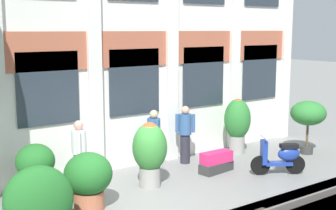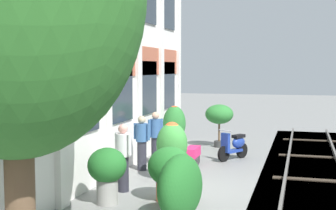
{
  "view_description": "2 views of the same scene",
  "coord_description": "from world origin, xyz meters",
  "px_view_note": "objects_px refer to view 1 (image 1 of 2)",
  "views": [
    {
      "loc": [
        -5.21,
        -7.76,
        3.61
      ],
      "look_at": [
        1.41,
        1.34,
        1.77
      ],
      "focal_mm": 50.0,
      "sensor_mm": 36.0,
      "label": 1
    },
    {
      "loc": [
        -10.85,
        -2.3,
        2.9
      ],
      "look_at": [
        0.13,
        0.86,
        1.98
      ],
      "focal_mm": 50.0,
      "sensor_mm": 36.0,
      "label": 2
    }
  ],
  "objects_px": {
    "potted_plant_stone_basin": "(35,166)",
    "potted_plant_square_trough": "(216,162)",
    "potted_plant_low_pan": "(308,115)",
    "resident_by_doorway": "(154,137)",
    "potted_plant_fluted_column": "(237,121)",
    "potted_plant_ribbed_drum": "(88,178)",
    "resident_watching_tracks": "(79,153)",
    "topiary_hedge": "(39,201)",
    "potted_plant_glazed_jar": "(150,149)",
    "resident_near_plants": "(185,133)",
    "scooter_near_curb": "(281,157)"
  },
  "relations": [
    {
      "from": "potted_plant_fluted_column",
      "to": "resident_watching_tracks",
      "type": "relative_size",
      "value": 1.01
    },
    {
      "from": "potted_plant_square_trough",
      "to": "potted_plant_ribbed_drum",
      "type": "xyz_separation_m",
      "value": [
        -3.76,
        -0.37,
        0.42
      ]
    },
    {
      "from": "potted_plant_low_pan",
      "to": "potted_plant_square_trough",
      "type": "xyz_separation_m",
      "value": [
        -3.33,
        0.22,
        -0.91
      ]
    },
    {
      "from": "potted_plant_square_trough",
      "to": "resident_by_doorway",
      "type": "xyz_separation_m",
      "value": [
        -1.1,
        1.2,
        0.58
      ]
    },
    {
      "from": "resident_watching_tracks",
      "to": "topiary_hedge",
      "type": "xyz_separation_m",
      "value": [
        -1.64,
        -1.8,
        -0.21
      ]
    },
    {
      "from": "potted_plant_square_trough",
      "to": "topiary_hedge",
      "type": "bearing_deg",
      "value": -169.48
    },
    {
      "from": "potted_plant_stone_basin",
      "to": "potted_plant_ribbed_drum",
      "type": "relative_size",
      "value": 1.02
    },
    {
      "from": "potted_plant_fluted_column",
      "to": "topiary_hedge",
      "type": "distance_m",
      "value": 7.01
    },
    {
      "from": "resident_near_plants",
      "to": "resident_watching_tracks",
      "type": "bearing_deg",
      "value": -47.51
    },
    {
      "from": "potted_plant_glazed_jar",
      "to": "potted_plant_ribbed_drum",
      "type": "relative_size",
      "value": 1.28
    },
    {
      "from": "scooter_near_curb",
      "to": "potted_plant_stone_basin",
      "type": "bearing_deg",
      "value": 11.92
    },
    {
      "from": "potted_plant_ribbed_drum",
      "to": "potted_plant_stone_basin",
      "type": "bearing_deg",
      "value": 117.88
    },
    {
      "from": "potted_plant_low_pan",
      "to": "potted_plant_glazed_jar",
      "type": "bearing_deg",
      "value": 176.74
    },
    {
      "from": "potted_plant_fluted_column",
      "to": "potted_plant_square_trough",
      "type": "distance_m",
      "value": 2.13
    },
    {
      "from": "potted_plant_ribbed_drum",
      "to": "potted_plant_square_trough",
      "type": "bearing_deg",
      "value": 5.69
    },
    {
      "from": "potted_plant_stone_basin",
      "to": "resident_watching_tracks",
      "type": "height_order",
      "value": "resident_watching_tracks"
    },
    {
      "from": "potted_plant_fluted_column",
      "to": "potted_plant_ribbed_drum",
      "type": "xyz_separation_m",
      "value": [
        -5.48,
        -1.4,
        -0.29
      ]
    },
    {
      "from": "potted_plant_ribbed_drum",
      "to": "resident_near_plants",
      "type": "height_order",
      "value": "resident_near_plants"
    },
    {
      "from": "resident_watching_tracks",
      "to": "topiary_hedge",
      "type": "relative_size",
      "value": 1.25
    },
    {
      "from": "potted_plant_square_trough",
      "to": "resident_by_doorway",
      "type": "bearing_deg",
      "value": 132.29
    },
    {
      "from": "potted_plant_stone_basin",
      "to": "potted_plant_square_trough",
      "type": "height_order",
      "value": "potted_plant_stone_basin"
    },
    {
      "from": "potted_plant_low_pan",
      "to": "resident_near_plants",
      "type": "relative_size",
      "value": 0.99
    },
    {
      "from": "potted_plant_glazed_jar",
      "to": "potted_plant_square_trough",
      "type": "xyz_separation_m",
      "value": [
        1.98,
        -0.08,
        -0.63
      ]
    },
    {
      "from": "potted_plant_square_trough",
      "to": "scooter_near_curb",
      "type": "height_order",
      "value": "scooter_near_curb"
    },
    {
      "from": "scooter_near_curb",
      "to": "potted_plant_square_trough",
      "type": "bearing_deg",
      "value": -11.81
    },
    {
      "from": "potted_plant_square_trough",
      "to": "resident_near_plants",
      "type": "distance_m",
      "value": 1.26
    },
    {
      "from": "resident_by_doorway",
      "to": "potted_plant_square_trough",
      "type": "bearing_deg",
      "value": -34.62
    },
    {
      "from": "potted_plant_low_pan",
      "to": "resident_watching_tracks",
      "type": "bearing_deg",
      "value": 170.66
    },
    {
      "from": "resident_watching_tracks",
      "to": "resident_near_plants",
      "type": "height_order",
      "value": "resident_watching_tracks"
    },
    {
      "from": "resident_near_plants",
      "to": "potted_plant_low_pan",
      "type": "bearing_deg",
      "value": 107.63
    },
    {
      "from": "potted_plant_fluted_column",
      "to": "resident_watching_tracks",
      "type": "height_order",
      "value": "potted_plant_fluted_column"
    },
    {
      "from": "potted_plant_stone_basin",
      "to": "resident_by_doorway",
      "type": "height_order",
      "value": "resident_by_doorway"
    },
    {
      "from": "potted_plant_stone_basin",
      "to": "potted_plant_low_pan",
      "type": "distance_m",
      "value": 7.81
    },
    {
      "from": "topiary_hedge",
      "to": "potted_plant_glazed_jar",
      "type": "bearing_deg",
      "value": 18.44
    },
    {
      "from": "resident_watching_tracks",
      "to": "potted_plant_fluted_column",
      "type": "bearing_deg",
      "value": 28.28
    },
    {
      "from": "scooter_near_curb",
      "to": "topiary_hedge",
      "type": "bearing_deg",
      "value": 29.41
    },
    {
      "from": "potted_plant_square_trough",
      "to": "potted_plant_glazed_jar",
      "type": "bearing_deg",
      "value": 177.71
    },
    {
      "from": "topiary_hedge",
      "to": "scooter_near_curb",
      "type": "bearing_deg",
      "value": -1.46
    },
    {
      "from": "potted_plant_stone_basin",
      "to": "scooter_near_curb",
      "type": "bearing_deg",
      "value": -18.94
    },
    {
      "from": "potted_plant_ribbed_drum",
      "to": "resident_near_plants",
      "type": "relative_size",
      "value": 0.75
    },
    {
      "from": "potted_plant_stone_basin",
      "to": "potted_plant_square_trough",
      "type": "distance_m",
      "value": 4.5
    },
    {
      "from": "potted_plant_square_trough",
      "to": "potted_plant_ribbed_drum",
      "type": "relative_size",
      "value": 0.84
    },
    {
      "from": "potted_plant_fluted_column",
      "to": "topiary_hedge",
      "type": "relative_size",
      "value": 1.27
    },
    {
      "from": "potted_plant_low_pan",
      "to": "potted_plant_square_trough",
      "type": "height_order",
      "value": "potted_plant_low_pan"
    },
    {
      "from": "potted_plant_stone_basin",
      "to": "scooter_near_curb",
      "type": "relative_size",
      "value": 0.98
    },
    {
      "from": "potted_plant_fluted_column",
      "to": "scooter_near_curb",
      "type": "bearing_deg",
      "value": -104.53
    },
    {
      "from": "potted_plant_low_pan",
      "to": "resident_near_plants",
      "type": "distance_m",
      "value": 3.73
    },
    {
      "from": "potted_plant_square_trough",
      "to": "resident_by_doorway",
      "type": "distance_m",
      "value": 1.73
    },
    {
      "from": "potted_plant_stone_basin",
      "to": "resident_by_doorway",
      "type": "relative_size",
      "value": 0.78
    },
    {
      "from": "potted_plant_glazed_jar",
      "to": "potted_plant_square_trough",
      "type": "relative_size",
      "value": 1.52
    }
  ]
}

